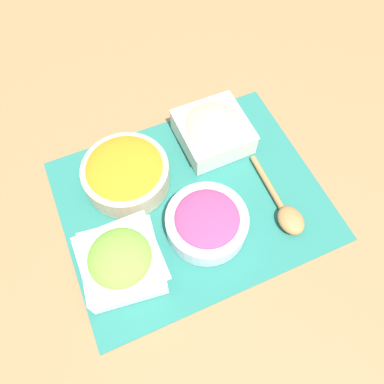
{
  "coord_description": "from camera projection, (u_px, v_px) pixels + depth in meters",
  "views": [
    {
      "loc": [
        0.14,
        0.32,
        0.68
      ],
      "look_at": [
        0.0,
        0.0,
        0.03
      ],
      "focal_mm": 35.0,
      "sensor_mm": 36.0,
      "label": 1
    }
  ],
  "objects": [
    {
      "name": "placemat",
      "position": [
        192.0,
        199.0,
        0.76
      ],
      "size": [
        0.51,
        0.41,
        0.0
      ],
      "color": "#236B60",
      "rests_on": "ground_plane"
    },
    {
      "name": "onion_bowl",
      "position": [
        205.0,
        222.0,
        0.7
      ],
      "size": [
        0.15,
        0.15,
        0.06
      ],
      "color": "silver",
      "rests_on": "placemat"
    },
    {
      "name": "wooden_spoon",
      "position": [
        286.0,
        213.0,
        0.73
      ],
      "size": [
        0.05,
        0.19,
        0.03
      ],
      "color": "#9E7042",
      "rests_on": "placemat"
    },
    {
      "name": "lettuce_bowl",
      "position": [
        122.0,
        261.0,
        0.65
      ],
      "size": [
        0.15,
        0.15,
        0.09
      ],
      "color": "white",
      "rests_on": "placemat"
    },
    {
      "name": "cucumber_bowl",
      "position": [
        213.0,
        130.0,
        0.79
      ],
      "size": [
        0.14,
        0.14,
        0.07
      ],
      "color": "silver",
      "rests_on": "placemat"
    },
    {
      "name": "carrot_bowl",
      "position": [
        126.0,
        172.0,
        0.74
      ],
      "size": [
        0.17,
        0.17,
        0.07
      ],
      "color": "#C6B28E",
      "rests_on": "placemat"
    },
    {
      "name": "ground_plane",
      "position": [
        192.0,
        200.0,
        0.76
      ],
      "size": [
        3.0,
        3.0,
        0.0
      ],
      "primitive_type": "plane",
      "color": "olive"
    }
  ]
}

